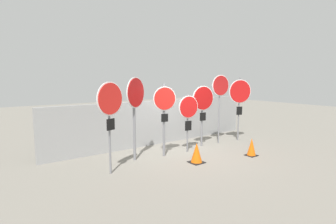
{
  "coord_description": "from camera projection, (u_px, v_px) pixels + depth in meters",
  "views": [
    {
      "loc": [
        -5.62,
        -6.67,
        2.52
      ],
      "look_at": [
        -0.78,
        0.0,
        1.45
      ],
      "focal_mm": 28.0,
      "sensor_mm": 36.0,
      "label": 1
    }
  ],
  "objects": [
    {
      "name": "stop_sign_4",
      "position": [
        203.0,
        103.0,
        9.57
      ],
      "size": [
        0.89,
        0.18,
        2.24
      ],
      "rotation": [
        0.0,
        0.0,
        -0.14
      ],
      "color": "slate",
      "rests_on": "ground"
    },
    {
      "name": "stop_sign_5",
      "position": [
        220.0,
        91.0,
        9.97
      ],
      "size": [
        0.8,
        0.15,
        2.64
      ],
      "rotation": [
        0.0,
        0.0,
        -0.11
      ],
      "color": "slate",
      "rests_on": "ground"
    },
    {
      "name": "fence_back",
      "position": [
        160.0,
        122.0,
        10.12
      ],
      "size": [
        8.8,
        0.12,
        1.68
      ],
      "color": "gray",
      "rests_on": "ground"
    },
    {
      "name": "stop_sign_2",
      "position": [
        164.0,
        107.0,
        8.29
      ],
      "size": [
        0.75,
        0.22,
        2.34
      ],
      "rotation": [
        0.0,
        0.0,
        -0.23
      ],
      "color": "slate",
      "rests_on": "ground"
    },
    {
      "name": "traffic_cone_0",
      "position": [
        197.0,
        153.0,
        7.83
      ],
      "size": [
        0.41,
        0.41,
        0.61
      ],
      "color": "black",
      "rests_on": "ground"
    },
    {
      "name": "ground_plane",
      "position": [
        186.0,
        152.0,
        8.95
      ],
      "size": [
        40.0,
        40.0,
        0.0
      ],
      "primitive_type": "plane",
      "color": "gray"
    },
    {
      "name": "traffic_cone_1",
      "position": [
        252.0,
        147.0,
        8.54
      ],
      "size": [
        0.34,
        0.34,
        0.58
      ],
      "color": "black",
      "rests_on": "ground"
    },
    {
      "name": "stop_sign_6",
      "position": [
        240.0,
        95.0,
        10.42
      ],
      "size": [
        0.89,
        0.38,
        2.54
      ],
      "rotation": [
        0.0,
        0.0,
        -0.38
      ],
      "color": "slate",
      "rests_on": "ground"
    },
    {
      "name": "stop_sign_0",
      "position": [
        110.0,
        105.0,
        6.72
      ],
      "size": [
        0.83,
        0.33,
        2.44
      ],
      "rotation": [
        0.0,
        0.0,
        0.35
      ],
      "color": "slate",
      "rests_on": "ground"
    },
    {
      "name": "stop_sign_1",
      "position": [
        135.0,
        102.0,
        7.87
      ],
      "size": [
        0.83,
        0.47,
        2.56
      ],
      "rotation": [
        0.0,
        0.0,
        0.5
      ],
      "color": "slate",
      "rests_on": "ground"
    },
    {
      "name": "stop_sign_3",
      "position": [
        188.0,
        111.0,
        8.8
      ],
      "size": [
        0.76,
        0.14,
        1.98
      ],
      "rotation": [
        0.0,
        0.0,
        -0.09
      ],
      "color": "slate",
      "rests_on": "ground"
    }
  ]
}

